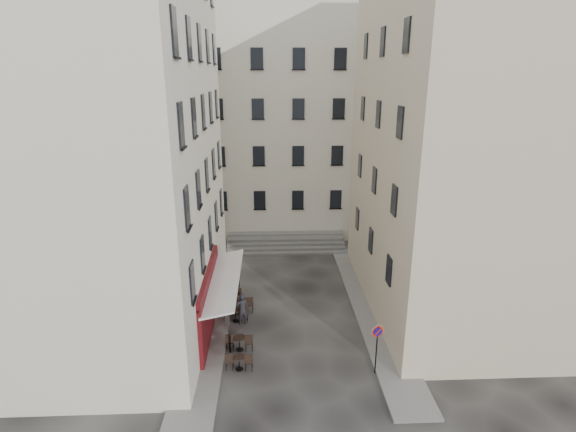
{
  "coord_description": "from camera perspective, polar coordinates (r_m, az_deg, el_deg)",
  "views": [
    {
      "loc": [
        -1.23,
        -19.98,
        13.06
      ],
      "look_at": [
        -0.2,
        4.0,
        5.37
      ],
      "focal_mm": 28.0,
      "sensor_mm": 36.0,
      "label": 1
    }
  ],
  "objects": [
    {
      "name": "ground",
      "position": [
        23.9,
        0.93,
        -15.36
      ],
      "size": [
        90.0,
        90.0,
        0.0
      ],
      "primitive_type": "plane",
      "color": "black",
      "rests_on": "ground"
    },
    {
      "name": "sidewalk_left",
      "position": [
        27.47,
        -9.16,
        -10.73
      ],
      "size": [
        2.0,
        22.0,
        0.12
      ],
      "primitive_type": "cube",
      "color": "slate",
      "rests_on": "ground"
    },
    {
      "name": "sidewalk_right",
      "position": [
        27.02,
        10.31,
        -11.31
      ],
      "size": [
        2.0,
        18.0,
        0.12
      ],
      "primitive_type": "cube",
      "color": "slate",
      "rests_on": "ground"
    },
    {
      "name": "building_left",
      "position": [
        24.93,
        -24.65,
        9.84
      ],
      "size": [
        12.2,
        16.2,
        20.6
      ],
      "color": "beige",
      "rests_on": "ground"
    },
    {
      "name": "building_right",
      "position": [
        26.52,
        24.08,
        8.1
      ],
      "size": [
        12.2,
        14.2,
        18.6
      ],
      "color": "beige",
      "rests_on": "ground"
    },
    {
      "name": "building_back",
      "position": [
        39.16,
        -2.16,
        12.25
      ],
      "size": [
        18.2,
        10.2,
        18.6
      ],
      "color": "beige",
      "rests_on": "ground"
    },
    {
      "name": "cafe_storefront",
      "position": [
        23.98,
        -9.72,
        -10.32
      ],
      "size": [
        1.74,
        7.3,
        3.5
      ],
      "color": "#490A10",
      "rests_on": "ground"
    },
    {
      "name": "stone_steps",
      "position": [
        34.95,
        -0.27,
        -3.47
      ],
      "size": [
        9.0,
        3.15,
        0.8
      ],
      "color": "#5C5A57",
      "rests_on": "ground"
    },
    {
      "name": "bollard_near",
      "position": [
        22.84,
        -7.4,
        -15.7
      ],
      "size": [
        0.12,
        0.12,
        0.98
      ],
      "color": "black",
      "rests_on": "ground"
    },
    {
      "name": "bollard_mid",
      "position": [
        25.82,
        -6.77,
        -11.42
      ],
      "size": [
        0.12,
        0.12,
        0.98
      ],
      "color": "black",
      "rests_on": "ground"
    },
    {
      "name": "bollard_far",
      "position": [
        28.92,
        -6.28,
        -8.04
      ],
      "size": [
        0.12,
        0.12,
        0.98
      ],
      "color": "black",
      "rests_on": "ground"
    },
    {
      "name": "no_parking_sign",
      "position": [
        21.03,
        11.25,
        -15.18
      ],
      "size": [
        0.55,
        0.18,
        2.46
      ],
      "rotation": [
        0.0,
        0.0,
        0.25
      ],
      "color": "black",
      "rests_on": "ground"
    },
    {
      "name": "bistro_table_a",
      "position": [
        21.71,
        -6.23,
        -17.85
      ],
      "size": [
        1.27,
        0.59,
        0.89
      ],
      "color": "black",
      "rests_on": "ground"
    },
    {
      "name": "bistro_table_b",
      "position": [
        22.95,
        -6.19,
        -15.6
      ],
      "size": [
        1.34,
        0.63,
        0.94
      ],
      "color": "black",
      "rests_on": "ground"
    },
    {
      "name": "bistro_table_c",
      "position": [
        25.27,
        -6.65,
        -12.22
      ],
      "size": [
        1.35,
        0.63,
        0.95
      ],
      "color": "black",
      "rests_on": "ground"
    },
    {
      "name": "bistro_table_d",
      "position": [
        26.12,
        -6.0,
        -11.06
      ],
      "size": [
        1.41,
        0.66,
        0.99
      ],
      "color": "black",
      "rests_on": "ground"
    },
    {
      "name": "bistro_table_e",
      "position": [
        27.49,
        -7.15,
        -9.74
      ],
      "size": [
        1.19,
        0.56,
        0.84
      ],
      "color": "black",
      "rests_on": "ground"
    },
    {
      "name": "pedestrian",
      "position": [
        24.85,
        -5.82,
        -11.65
      ],
      "size": [
        0.74,
        0.58,
        1.79
      ],
      "primitive_type": "imported",
      "rotation": [
        0.0,
        0.0,
        3.39
      ],
      "color": "black",
      "rests_on": "ground"
    }
  ]
}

